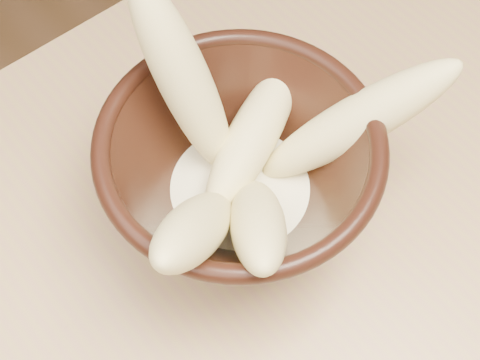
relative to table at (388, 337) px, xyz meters
name	(u,v)px	position (x,y,z in m)	size (l,w,h in m)	color
table	(388,337)	(0.00, 0.00, 0.00)	(1.20, 0.80, 0.75)	tan
bowl	(240,174)	(-0.05, 0.14, 0.14)	(0.20, 0.20, 0.11)	black
milk_puddle	(240,191)	(-0.05, 0.14, 0.12)	(0.11, 0.11, 0.02)	#FEF7CC
banana_upright	(184,80)	(-0.05, 0.20, 0.20)	(0.04, 0.04, 0.17)	#E1D885
banana_left	(196,228)	(-0.11, 0.11, 0.18)	(0.04, 0.04, 0.16)	#E1D885
banana_right	(356,122)	(0.03, 0.11, 0.17)	(0.04, 0.04, 0.17)	#E1D885
banana_across	(254,134)	(-0.02, 0.16, 0.15)	(0.04, 0.04, 0.15)	#E1D885
banana_front	(258,224)	(-0.07, 0.10, 0.16)	(0.04, 0.04, 0.13)	#E1D885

